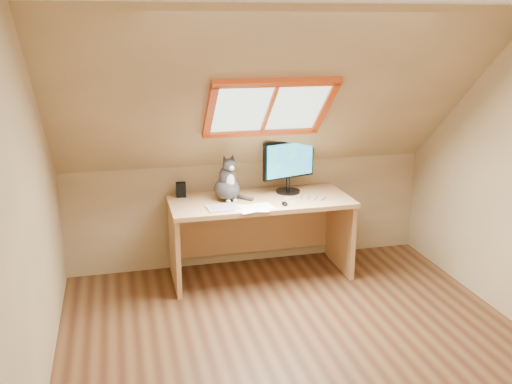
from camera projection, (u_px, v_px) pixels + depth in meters
name	position (u px, v px, depth m)	size (l,w,h in m)	color
ground	(306.00, 354.00, 4.09)	(3.50, 3.50, 0.00)	brown
room_shell	(316.00, 163.00, 3.59)	(3.52, 3.52, 2.41)	tan
desk	(258.00, 220.00, 5.29)	(1.64, 0.72, 0.75)	tan
monitor	(289.00, 163.00, 5.28)	(0.53, 0.23, 0.49)	black
cat	(227.00, 183.00, 5.10)	(0.28, 0.32, 0.43)	#393532
desk_speaker	(181.00, 190.00, 5.22)	(0.09, 0.09, 0.13)	black
graphics_tablet	(223.00, 208.00, 4.89)	(0.28, 0.20, 0.01)	#B2B2B7
mouse	(285.00, 203.00, 4.99)	(0.05, 0.09, 0.03)	black
papers	(255.00, 208.00, 4.89)	(0.35, 0.30, 0.01)	white
cables	(303.00, 199.00, 5.14)	(0.51, 0.26, 0.01)	silver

